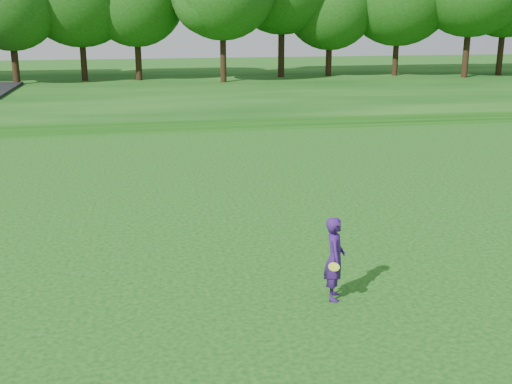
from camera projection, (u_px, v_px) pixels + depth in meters
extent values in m
plane|color=#0D440F|center=(292.00, 283.00, 14.56)|extent=(140.00, 140.00, 0.00)
cube|color=#0D440F|center=(188.00, 90.00, 46.69)|extent=(130.00, 30.00, 0.60)
cube|color=gray|center=(206.00, 128.00, 33.51)|extent=(130.00, 1.60, 0.04)
imported|color=#381665|center=(335.00, 258.00, 13.57)|extent=(0.58, 0.75, 1.83)
cylinder|color=#DDFF28|center=(334.00, 267.00, 13.11)|extent=(0.23, 0.22, 0.12)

